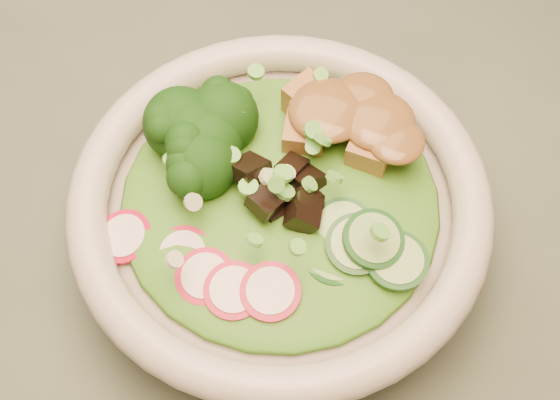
% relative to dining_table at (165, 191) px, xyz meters
% --- Properties ---
extents(dining_table, '(1.20, 0.80, 0.75)m').
position_rel_dining_table_xyz_m(dining_table, '(0.00, 0.00, 0.00)').
color(dining_table, black).
rests_on(dining_table, ground).
extents(salad_bowl, '(0.25, 0.25, 0.07)m').
position_rel_dining_table_xyz_m(salad_bowl, '(0.13, -0.06, 0.15)').
color(salad_bowl, beige).
rests_on(salad_bowl, dining_table).
extents(lettuce_bed, '(0.19, 0.19, 0.02)m').
position_rel_dining_table_xyz_m(lettuce_bed, '(0.13, -0.06, 0.17)').
color(lettuce_bed, '#326816').
rests_on(lettuce_bed, salad_bowl).
extents(broccoli_florets, '(0.08, 0.07, 0.04)m').
position_rel_dining_table_xyz_m(broccoli_florets, '(0.08, -0.04, 0.18)').
color(broccoli_florets, black).
rests_on(broccoli_florets, salad_bowl).
extents(radish_slices, '(0.11, 0.05, 0.02)m').
position_rel_dining_table_xyz_m(radish_slices, '(0.12, -0.12, 0.17)').
color(radish_slices, '#AD0D2E').
rests_on(radish_slices, salad_bowl).
extents(cucumber_slices, '(0.07, 0.07, 0.03)m').
position_rel_dining_table_xyz_m(cucumber_slices, '(0.19, -0.08, 0.18)').
color(cucumber_slices, '#90C96F').
rests_on(cucumber_slices, salad_bowl).
extents(mushroom_heap, '(0.07, 0.07, 0.04)m').
position_rel_dining_table_xyz_m(mushroom_heap, '(0.14, -0.05, 0.18)').
color(mushroom_heap, black).
rests_on(mushroom_heap, salad_bowl).
extents(tofu_cubes, '(0.09, 0.07, 0.03)m').
position_rel_dining_table_xyz_m(tofu_cubes, '(0.15, -0.00, 0.18)').
color(tofu_cubes, '#AB6939').
rests_on(tofu_cubes, salad_bowl).
extents(peanut_sauce, '(0.06, 0.05, 0.01)m').
position_rel_dining_table_xyz_m(peanut_sauce, '(0.15, -0.00, 0.19)').
color(peanut_sauce, brown).
rests_on(peanut_sauce, tofu_cubes).
extents(scallion_garnish, '(0.18, 0.18, 0.02)m').
position_rel_dining_table_xyz_m(scallion_garnish, '(0.13, -0.06, 0.19)').
color(scallion_garnish, '#5EB841').
rests_on(scallion_garnish, salad_bowl).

